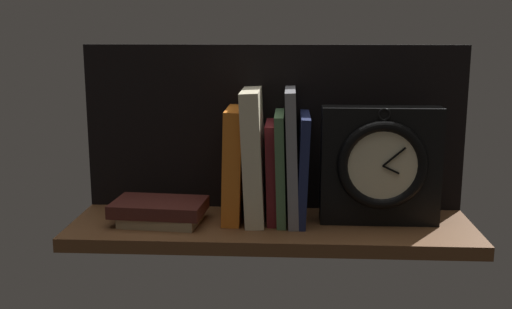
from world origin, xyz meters
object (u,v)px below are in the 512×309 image
book_orange_pandolfini (234,164)px  book_green_romantic (281,167)px  book_gray_chess (292,155)px  book_cream_twain (254,155)px  book_maroon_dawkins (270,171)px  framed_clock (380,165)px  book_stack_side (160,211)px  book_navy_bierce (303,168)px

book_orange_pandolfini → book_green_romantic: (8.94, 0.00, -0.40)cm
book_green_romantic → book_gray_chess: size_ratio=0.82×
book_cream_twain → book_gray_chess: (7.31, 0.00, 0.07)cm
book_maroon_dawkins → book_green_romantic: size_ratio=0.91×
book_orange_pandolfini → book_cream_twain: (3.76, 0.00, 1.78)cm
book_green_romantic → framed_clock: bearing=-4.9°
book_maroon_dawkins → book_green_romantic: book_green_romantic is taller
book_orange_pandolfini → book_gray_chess: bearing=0.0°
book_maroon_dawkins → book_cream_twain: bearing=180.0°
book_green_romantic → framed_clock: size_ratio=0.93×
book_maroon_dawkins → book_green_romantic: (2.14, 0.00, 0.93)cm
book_green_romantic → framed_clock: framed_clock is taller
book_maroon_dawkins → book_stack_side: (-20.78, -3.54, -7.25)cm
book_stack_side → book_maroon_dawkins: bearing=9.7°
framed_clock → book_maroon_dawkins: bearing=175.6°
book_gray_chess → book_green_romantic: bearing=180.0°
book_gray_chess → book_stack_side: (-25.04, -3.54, -10.42)cm
book_maroon_dawkins → book_gray_chess: bearing=0.0°
book_navy_bierce → framed_clock: (14.47, -1.60, 1.00)cm
book_green_romantic → book_orange_pandolfini: bearing=180.0°
book_navy_bierce → book_stack_side: 28.55cm
book_cream_twain → book_maroon_dawkins: size_ratio=1.33×
book_gray_chess → book_navy_bierce: book_gray_chess is taller
book_navy_bierce → book_stack_side: size_ratio=1.13×
book_green_romantic → book_navy_bierce: (4.25, 0.00, -0.13)cm
book_green_romantic → book_maroon_dawkins: bearing=180.0°
book_cream_twain → book_gray_chess: same height
book_orange_pandolfini → book_maroon_dawkins: (6.80, 0.00, -1.33)cm
book_navy_bierce → book_green_romantic: bearing=180.0°
book_maroon_dawkins → book_green_romantic: 2.34cm
book_maroon_dawkins → book_navy_bierce: bearing=0.0°
book_cream_twain → book_maroon_dawkins: 4.35cm
book_cream_twain → book_maroon_dawkins: bearing=0.0°
book_gray_chess → book_stack_side: book_gray_chess is taller
book_cream_twain → book_gray_chess: bearing=0.0°
book_navy_bierce → book_gray_chess: bearing=180.0°
book_gray_chess → book_navy_bierce: bearing=0.0°
book_gray_chess → framed_clock: size_ratio=1.13×
book_cream_twain → book_green_romantic: bearing=0.0°
book_cream_twain → book_maroon_dawkins: book_cream_twain is taller
book_maroon_dawkins → framed_clock: (20.86, -1.60, 1.79)cm
book_stack_side → book_gray_chess: bearing=8.0°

